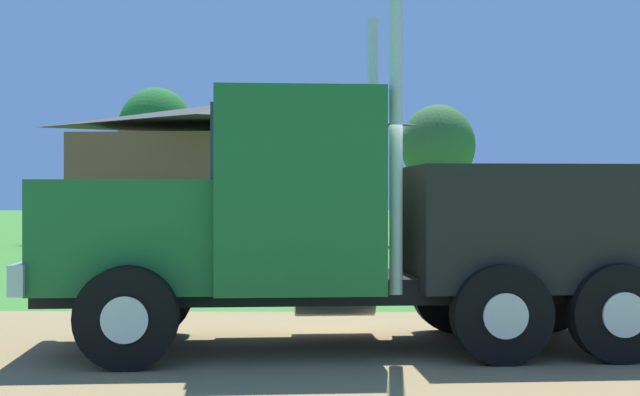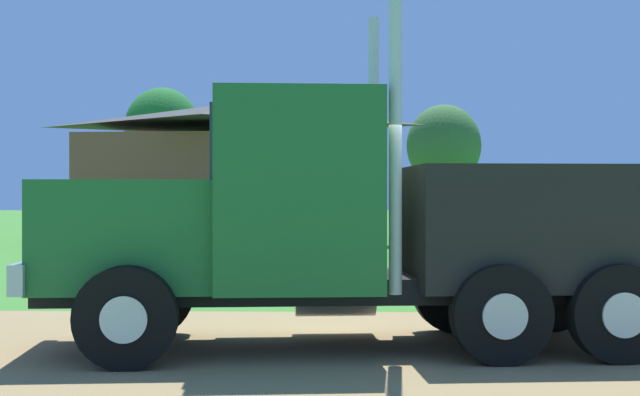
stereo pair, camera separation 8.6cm
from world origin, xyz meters
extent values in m
plane|color=#3A7A2A|center=(0.00, 0.00, 0.00)|extent=(200.00, 200.00, 0.00)
cube|color=#92794D|center=(0.00, 0.00, 0.00)|extent=(120.00, 6.18, 0.01)
cube|color=black|center=(0.06, -0.12, 0.71)|extent=(7.27, 2.19, 0.28)
cube|color=#23662D|center=(-2.54, -0.37, 1.32)|extent=(2.11, 2.17, 1.21)
cube|color=silver|center=(-3.56, -0.46, 0.89)|extent=(0.36, 2.20, 0.32)
cube|color=#23662D|center=(-0.69, -0.19, 1.81)|extent=(1.99, 2.45, 2.19)
cube|color=#2D3D4C|center=(-1.60, -0.28, 2.25)|extent=(0.22, 1.90, 0.96)
cylinder|color=silver|center=(0.40, -1.00, 2.35)|extent=(0.14, 0.14, 3.27)
cylinder|color=silver|center=(0.23, 0.81, 2.35)|extent=(0.14, 0.14, 3.27)
cylinder|color=silver|center=(-0.25, 0.86, 0.50)|extent=(1.04, 0.61, 0.52)
cube|color=black|center=(2.01, 0.06, 1.40)|extent=(3.04, 2.54, 1.38)
cylinder|color=black|center=(-2.34, -1.49, 0.52)|extent=(1.07, 0.40, 1.05)
cylinder|color=silver|center=(-2.33, -1.65, 0.52)|extent=(0.47, 0.08, 0.47)
cylinder|color=black|center=(-2.56, 0.78, 0.52)|extent=(1.07, 0.40, 1.05)
cylinder|color=silver|center=(-2.57, 0.94, 0.52)|extent=(0.47, 0.08, 0.47)
cylinder|color=black|center=(2.73, -1.02, 0.52)|extent=(1.07, 0.40, 1.05)
cylinder|color=silver|center=(2.75, -1.18, 0.52)|extent=(0.47, 0.08, 0.47)
cylinder|color=black|center=(2.52, 1.26, 0.52)|extent=(1.07, 0.40, 1.05)
cylinder|color=silver|center=(2.50, 1.42, 0.52)|extent=(0.47, 0.08, 0.47)
cylinder|color=black|center=(1.49, -1.13, 0.52)|extent=(1.07, 0.40, 1.05)
cylinder|color=silver|center=(1.50, -1.29, 0.52)|extent=(0.47, 0.08, 0.47)
cylinder|color=black|center=(1.27, 1.14, 0.52)|extent=(1.07, 0.40, 1.05)
cylinder|color=silver|center=(1.26, 1.30, 0.52)|extent=(0.47, 0.08, 0.47)
cube|color=brown|center=(-4.31, 22.67, 1.95)|extent=(10.01, 7.32, 3.90)
pyramid|color=#333333|center=(-4.31, 22.67, 4.73)|extent=(10.51, 7.69, 0.83)
cube|color=black|center=(-5.94, 19.33, 1.10)|extent=(1.80, 0.16, 2.20)
cylinder|color=#513823|center=(-10.71, 42.16, 1.95)|extent=(0.44, 0.44, 3.89)
ellipsoid|color=#216A28|center=(-10.71, 42.16, 5.65)|extent=(4.40, 4.40, 4.84)
cylinder|color=#513823|center=(4.65, 32.85, 1.37)|extent=(0.44, 0.44, 2.74)
ellipsoid|color=#366430|center=(4.65, 32.85, 4.16)|extent=(3.54, 3.54, 3.90)
camera|label=1|loc=(-0.24, -10.60, 1.75)|focal=51.08mm
camera|label=2|loc=(-0.15, -10.60, 1.75)|focal=51.08mm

